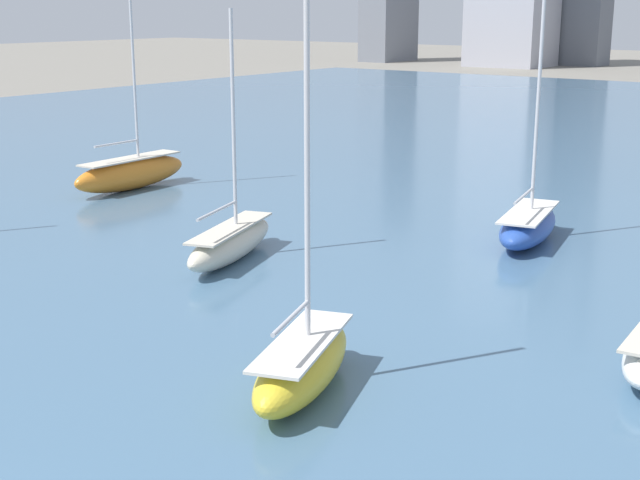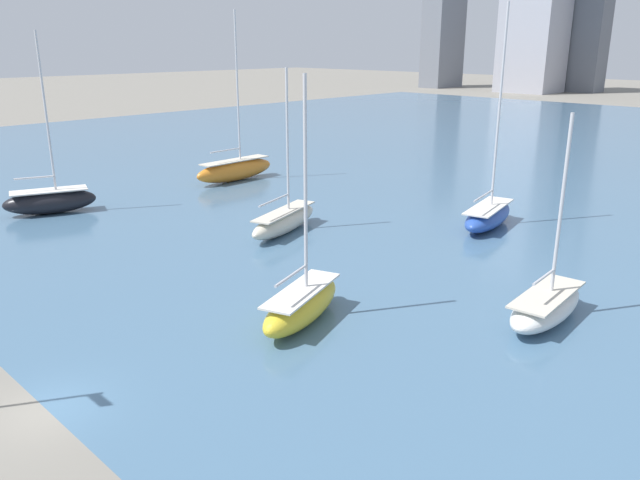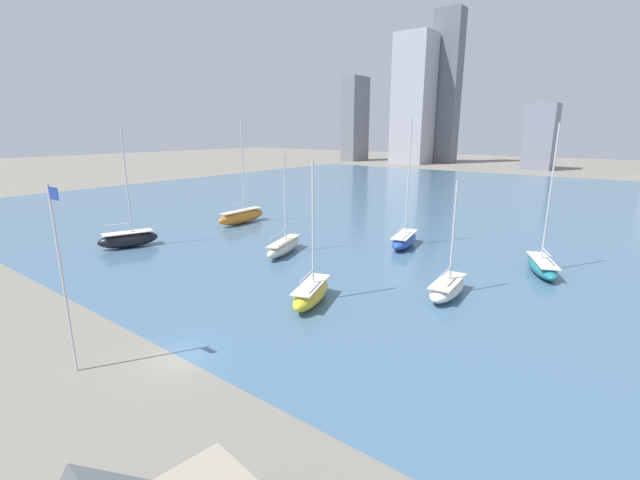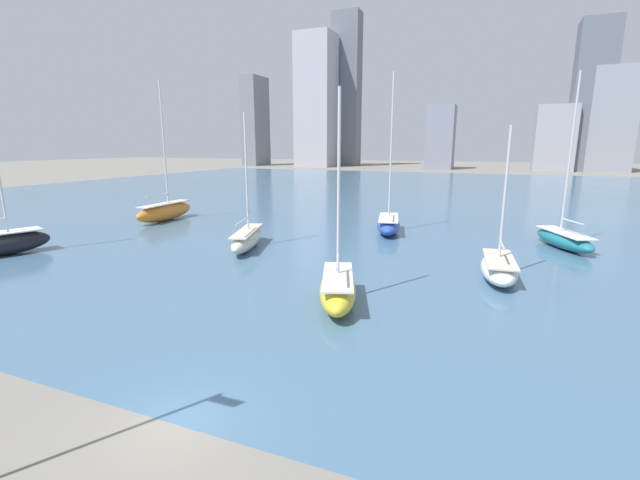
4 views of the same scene
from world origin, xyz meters
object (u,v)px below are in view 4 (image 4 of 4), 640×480
Objects in this scene: sailboat_black at (2,242)px; sailboat_cream at (247,238)px; sailboat_white at (499,267)px; sailboat_yellow at (338,288)px; sailboat_blue at (388,224)px; sailboat_orange at (165,211)px; sailboat_teal at (564,238)px.

sailboat_cream is at bearing 48.85° from sailboat_black.
sailboat_yellow is (-8.58, -8.69, 0.16)m from sailboat_white.
sailboat_orange is (-26.98, -2.89, 0.20)m from sailboat_blue.
sailboat_teal reaches higher than sailboat_cream.
sailboat_white is at bearing -17.45° from sailboat_orange.
sailboat_black reaches higher than sailboat_white.
sailboat_orange reaches higher than sailboat_blue.
sailboat_white is (10.71, -12.89, -0.15)m from sailboat_blue.
sailboat_yellow is at bearing 19.53° from sailboat_black.
sailboat_black reaches higher than sailboat_yellow.
sailboat_cream is at bearing 171.88° from sailboat_white.
sailboat_blue is 1.13× the size of sailboat_black.
sailboat_white is 0.85× the size of sailboat_yellow.
sailboat_black is 29.72m from sailboat_yellow.
sailboat_cream is (-20.70, 1.22, 0.10)m from sailboat_white.
sailboat_yellow is at bearing -96.68° from sailboat_blue.
sailboat_orange is (0.62, 18.55, 0.08)m from sailboat_black.
sailboat_cream is (-12.12, 9.91, -0.06)m from sailboat_yellow.
sailboat_blue is at bearing 3.52° from sailboat_orange.
sailboat_yellow is (2.12, -21.58, 0.01)m from sailboat_blue.
sailboat_blue is 16.75m from sailboat_white.
sailboat_black is 1.22× the size of sailboat_cream.
sailboat_teal is (5.39, 12.04, 0.06)m from sailboat_white.
sailboat_teal is at bearing 61.17° from sailboat_white.
sailboat_teal is (43.68, 20.60, -0.21)m from sailboat_black.
sailboat_orange reaches higher than sailboat_teal.
sailboat_yellow is 0.73× the size of sailboat_orange.
sailboat_yellow is (-13.97, -20.74, 0.10)m from sailboat_teal.
sailboat_orange is (-16.98, 8.77, 0.25)m from sailboat_cream.
sailboat_yellow reaches higher than sailboat_cream.
sailboat_orange reaches higher than sailboat_yellow.
sailboat_teal is at bearing 0.13° from sailboat_orange.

